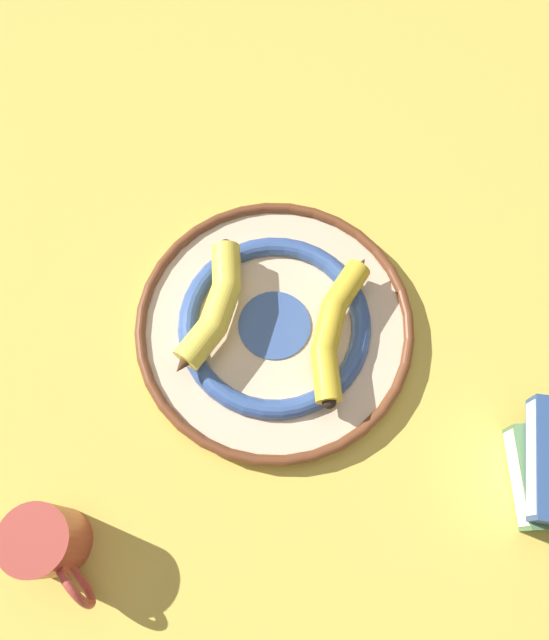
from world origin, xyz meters
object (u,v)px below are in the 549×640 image
decorative_bowl (274,326)px  coffee_mug (48,543)px  banana_b (215,308)px  banana_a (334,326)px

decorative_bowl → coffee_mug: size_ratio=2.83×
banana_b → coffee_mug: bearing=164.0°
banana_a → coffee_mug: coffee_mug is taller
decorative_bowl → banana_b: (0.04, -0.06, 0.04)m
decorative_bowl → banana_a: size_ratio=1.90×
banana_a → coffee_mug: bearing=-37.9°
banana_a → banana_b: (0.08, -0.13, 0.00)m
decorative_bowl → banana_a: 0.08m
banana_a → coffee_mug: (0.40, -0.08, -0.00)m
banana_b → decorative_bowl: bearing=-81.9°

